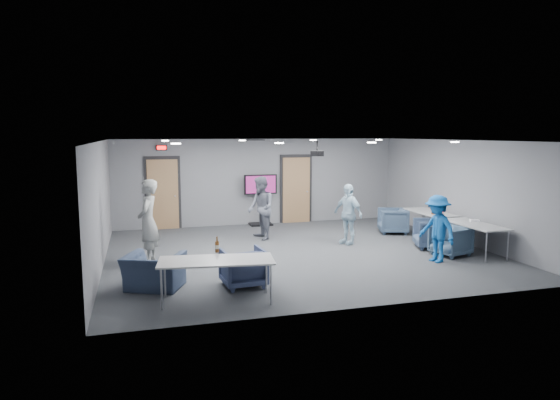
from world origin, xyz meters
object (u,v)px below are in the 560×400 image
object	(u,v)px
chair_right_a	(393,221)
chair_right_b	(431,234)
person_a	(148,222)
table_front_left	(216,262)
table_right_b	(475,226)
chair_front_b	(154,271)
projector	(317,153)
chair_front_a	(243,267)
chair_right_c	(450,241)
person_b	(261,208)
person_d	(437,229)
bottle_right	(433,211)
table_right_a	(430,213)
bottle_front	(217,247)
tv_stand	(261,197)
person_c	(348,214)

from	to	relation	value
chair_right_a	chair_right_b	bearing A→B (deg)	18.58
person_a	table_front_left	world-z (taller)	person_a
table_right_b	table_front_left	world-z (taller)	same
chair_front_b	projector	xyz separation A→B (m)	(3.91, 1.91, 2.08)
table_right_b	projector	distance (m)	4.15
chair_right_b	chair_front_a	xyz separation A→B (m)	(-5.20, -1.79, -0.00)
chair_right_c	person_b	bearing A→B (deg)	-143.13
person_d	chair_front_a	distance (m)	4.60
table_right_b	bottle_right	size ratio (longest dim) A/B	6.51
chair_front_a	table_right_b	world-z (taller)	table_right_b
chair_front_b	table_right_a	distance (m)	7.92
person_d	table_right_b	size ratio (longest dim) A/B	0.86
chair_right_a	bottle_front	xyz separation A→B (m)	(-5.70, -3.93, 0.48)
chair_right_c	table_right_b	bearing A→B (deg)	74.36
table_right_b	tv_stand	distance (m)	6.47
person_b	tv_stand	size ratio (longest dim) A/B	1.08
chair_front_a	chair_right_b	bearing A→B (deg)	-165.80
person_a	chair_right_b	bearing A→B (deg)	100.61
table_right_a	bottle_right	xyz separation A→B (m)	(-0.17, -0.37, 0.15)
chair_front_a	projector	world-z (taller)	projector
chair_right_b	bottle_front	distance (m)	6.06
person_d	tv_stand	distance (m)	6.11
table_right_b	chair_right_c	bearing A→B (deg)	89.65
person_c	chair_front_b	bearing A→B (deg)	-87.26
person_a	chair_front_b	xyz separation A→B (m)	(0.04, -1.95, -0.61)
chair_right_a	chair_front_a	bearing A→B (deg)	-35.95
person_d	chair_right_c	bearing A→B (deg)	109.71
table_right_b	tv_stand	world-z (taller)	tv_stand
person_c	projector	bearing A→B (deg)	-84.31
chair_front_a	tv_stand	bearing A→B (deg)	-111.50
table_right_a	table_front_left	xyz separation A→B (m)	(-6.46, -3.59, 0.01)
chair_front_b	chair_right_b	bearing A→B (deg)	-143.73
chair_right_a	table_right_b	bearing A→B (deg)	31.68
projector	person_b	bearing A→B (deg)	138.43
bottle_right	chair_front_a	bearing A→B (deg)	-156.21
person_c	chair_right_a	size ratio (longest dim) A/B	1.98
bottle_right	chair_right_b	bearing A→B (deg)	-123.84
chair_front_b	bottle_front	bearing A→B (deg)	-179.03
bottle_front	table_right_a	bearing A→B (deg)	25.68
chair_right_b	person_a	bearing A→B (deg)	-74.28
person_a	tv_stand	xyz separation A→B (m)	(3.49, 3.80, -0.03)
bottle_right	table_front_left	bearing A→B (deg)	-152.94
chair_right_b	table_right_a	bearing A→B (deg)	168.73
person_d	chair_front_b	bearing A→B (deg)	-100.18
bottle_right	bottle_front	bearing A→B (deg)	-156.56
chair_right_a	chair_front_a	distance (m)	6.40
chair_right_c	table_front_left	world-z (taller)	table_front_left
table_right_b	person_c	bearing A→B (deg)	53.17
chair_right_a	table_front_left	size ratio (longest dim) A/B	0.39
chair_front_b	tv_stand	world-z (taller)	tv_stand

